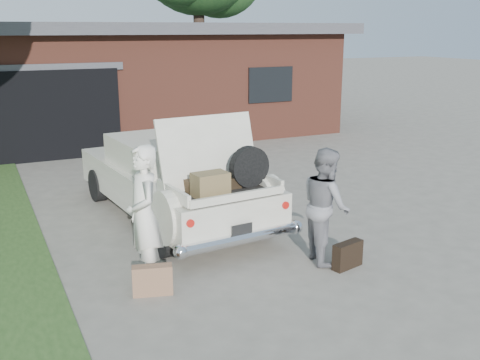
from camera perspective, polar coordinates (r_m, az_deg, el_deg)
name	(u,v)px	position (r m, az deg, el deg)	size (l,w,h in m)	color
ground	(259,268)	(7.72, 1.95, -8.96)	(90.00, 90.00, 0.00)	gray
house	(119,77)	(18.28, -12.22, 10.17)	(12.80, 7.80, 3.30)	brown
sedan	(172,178)	(9.58, -6.94, 0.16)	(2.24, 4.87, 1.93)	silver
woman_left	(144,215)	(7.13, -9.73, -3.57)	(0.65, 0.43, 1.79)	white
woman_right	(326,205)	(7.81, 8.70, -2.54)	(0.78, 0.61, 1.61)	gray
suitcase_left	(152,280)	(7.03, -8.88, -10.02)	(0.49, 0.15, 0.37)	#8E6348
suitcase_right	(348,255)	(7.81, 10.88, -7.49)	(0.47, 0.15, 0.37)	black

